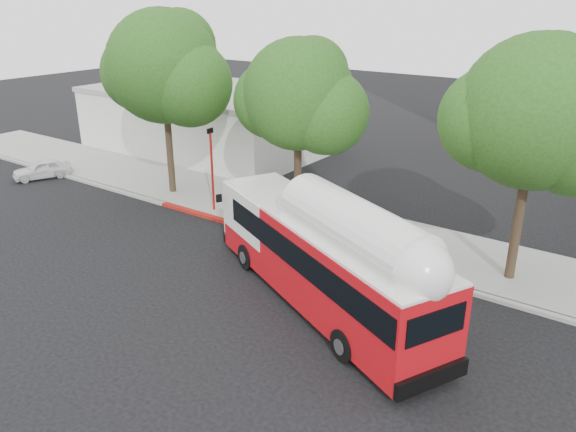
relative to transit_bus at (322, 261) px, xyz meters
The scene contains 11 objects.
ground 4.39m from the transit_bus, behind, with size 120.00×120.00×0.00m, color black.
sidewalk 7.75m from the transit_bus, 122.30° to the left, with size 60.00×5.00×0.15m, color gray.
curb_strip 5.79m from the transit_bus, 136.77° to the left, with size 60.00×0.30×0.15m, color gray.
red_curb_segment 8.17m from the transit_bus, 151.64° to the left, with size 10.00×0.32×0.16m, color #9F1711.
street_tree_left 14.57m from the transit_bus, 156.51° to the left, with size 6.67×5.80×9.74m.
street_tree_mid 8.65m from the transit_bus, 127.90° to the left, with size 5.75×5.00×8.62m.
street_tree_right 9.12m from the transit_bus, 46.93° to the left, with size 6.21×5.40×9.18m.
low_commercial_bldg 22.79m from the transit_bus, 142.39° to the left, with size 16.20×10.20×4.25m.
transit_bus is the anchor object (origin of this frame).
parked_car 21.70m from the transit_bus, behind, with size 3.28×1.32×1.12m, color silver.
signal_pole 10.34m from the transit_bus, 153.62° to the left, with size 0.12×0.41×4.30m.
Camera 1 is at (13.14, -14.78, 10.23)m, focal length 35.00 mm.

